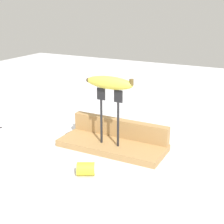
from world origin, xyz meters
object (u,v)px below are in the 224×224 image
Objects in this scene: fork_stand_center at (110,112)px; banana_raised_center at (110,83)px; fork_fallen_near at (79,129)px; banana_chunk_near at (86,169)px.

banana_raised_center reaches higher than fork_stand_center.
fork_fallen_near is at bearing 149.96° from banana_raised_center.
fork_stand_center is 1.14× the size of banana_raised_center.
banana_chunk_near is at bearing -84.59° from fork_stand_center.
banana_chunk_near is (0.02, -0.16, -0.11)m from fork_stand_center.
banana_raised_center is at bearing 179.52° from fork_stand_center.
banana_raised_center is at bearing 95.43° from banana_chunk_near.
fork_stand_center is at bearing 95.41° from banana_chunk_near.
banana_raised_center is 0.83× the size of fork_fallen_near.
banana_raised_center is 0.26m from banana_chunk_near.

